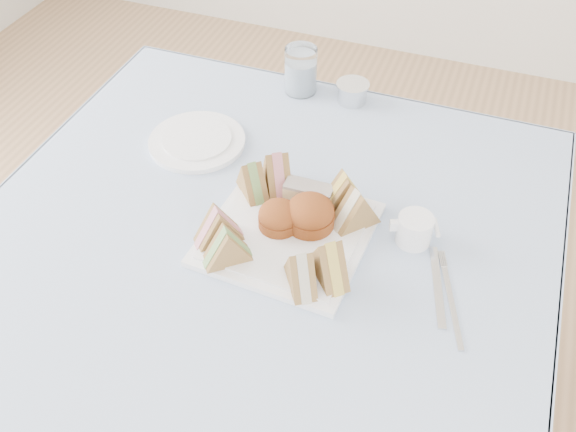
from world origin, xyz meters
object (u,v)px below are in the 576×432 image
(creamer_jug, at_px, (414,230))
(water_glass, at_px, (301,70))
(table, at_px, (263,357))
(serving_plate, at_px, (288,234))

(creamer_jug, bearing_deg, water_glass, 111.61)
(table, bearing_deg, creamer_jug, 18.83)
(serving_plate, bearing_deg, creamer_jug, 20.90)
(water_glass, xyz_separation_m, creamer_jug, (0.34, -0.37, -0.03))
(water_glass, distance_m, creamer_jug, 0.50)
(water_glass, relative_size, creamer_jug, 1.70)
(table, bearing_deg, water_glass, 99.99)
(serving_plate, height_order, water_glass, water_glass)
(creamer_jug, bearing_deg, serving_plate, 176.87)
(creamer_jug, bearing_deg, table, 178.09)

